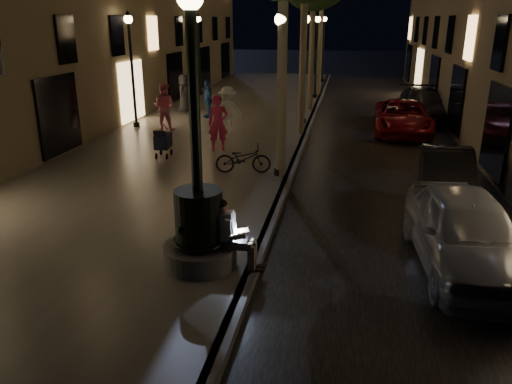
% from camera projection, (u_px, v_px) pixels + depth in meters
% --- Properties ---
extents(ground, '(120.00, 120.00, 0.00)m').
position_uv_depth(ground, '(307.00, 133.00, 21.59)').
color(ground, black).
rests_on(ground, ground).
extents(cobble_lane, '(6.00, 45.00, 0.02)m').
position_uv_depth(cobble_lane, '(378.00, 135.00, 21.09)').
color(cobble_lane, black).
rests_on(cobble_lane, ground).
extents(promenade, '(8.00, 45.00, 0.20)m').
position_uv_depth(promenade, '(218.00, 127.00, 22.23)').
color(promenade, slate).
rests_on(promenade, ground).
extents(curb_strip, '(0.25, 45.00, 0.20)m').
position_uv_depth(curb_strip, '(307.00, 130.00, 21.56)').
color(curb_strip, '#59595B').
rests_on(curb_strip, ground).
extents(fountain_lamppost, '(1.40, 1.40, 5.21)m').
position_uv_depth(fountain_lamppost, '(199.00, 215.00, 9.28)').
color(fountain_lamppost, '#59595B').
rests_on(fountain_lamppost, promenade).
extents(seated_man_laptop, '(0.98, 0.33, 1.35)m').
position_uv_depth(seated_man_laptop, '(231.00, 232.00, 9.27)').
color(seated_man_laptop, gray).
rests_on(seated_man_laptop, promenade).
extents(lamp_curb_a, '(0.36, 0.36, 4.81)m').
position_uv_depth(lamp_curb_a, '(280.00, 72.00, 14.07)').
color(lamp_curb_a, black).
rests_on(lamp_curb_a, promenade).
extents(lamp_curb_b, '(0.36, 0.36, 4.81)m').
position_uv_depth(lamp_curb_b, '(305.00, 54.00, 21.51)').
color(lamp_curb_b, black).
rests_on(lamp_curb_b, promenade).
extents(lamp_curb_c, '(0.36, 0.36, 4.81)m').
position_uv_depth(lamp_curb_c, '(317.00, 45.00, 28.94)').
color(lamp_curb_c, black).
rests_on(lamp_curb_c, promenade).
extents(lamp_curb_d, '(0.36, 0.36, 4.81)m').
position_uv_depth(lamp_curb_d, '(324.00, 39.00, 36.38)').
color(lamp_curb_d, black).
rests_on(lamp_curb_d, promenade).
extents(lamp_left_b, '(0.36, 0.36, 4.81)m').
position_uv_depth(lamp_left_b, '(131.00, 55.00, 20.84)').
color(lamp_left_b, black).
rests_on(lamp_left_b, promenade).
extents(lamp_left_c, '(0.36, 0.36, 4.81)m').
position_uv_depth(lamp_left_c, '(199.00, 44.00, 30.13)').
color(lamp_left_c, black).
rests_on(lamp_left_c, promenade).
extents(stroller, '(0.52, 1.08, 1.10)m').
position_uv_depth(stroller, '(163.00, 141.00, 16.84)').
color(stroller, black).
rests_on(stroller, promenade).
extents(car_front, '(2.10, 4.62, 1.54)m').
position_uv_depth(car_front, '(465.00, 232.00, 9.65)').
color(car_front, '#94969B').
rests_on(car_front, ground).
extents(car_second, '(1.74, 3.99, 1.27)m').
position_uv_depth(car_second, '(447.00, 173.00, 13.80)').
color(car_second, black).
rests_on(car_second, ground).
extents(car_third, '(2.49, 5.08, 1.39)m').
position_uv_depth(car_third, '(403.00, 117.00, 21.28)').
color(car_third, maroon).
rests_on(car_third, ground).
extents(car_rear, '(2.10, 5.06, 1.46)m').
position_uv_depth(car_rear, '(422.00, 104.00, 24.20)').
color(car_rear, '#2C2C31').
rests_on(car_rear, ground).
extents(pedestrian_red, '(0.82, 0.66, 1.96)m').
position_uv_depth(pedestrian_red, '(218.00, 123.00, 17.61)').
color(pedestrian_red, '#D22A56').
rests_on(pedestrian_red, promenade).
extents(pedestrian_pink, '(0.98, 0.78, 1.95)m').
position_uv_depth(pedestrian_pink, '(164.00, 107.00, 20.90)').
color(pedestrian_pink, pink).
rests_on(pedestrian_pink, promenade).
extents(pedestrian_white, '(1.41, 1.12, 1.92)m').
position_uv_depth(pedestrian_white, '(228.00, 111.00, 20.12)').
color(pedestrian_white, white).
rests_on(pedestrian_white, promenade).
extents(pedestrian_blue, '(0.89, 1.12, 1.78)m').
position_uv_depth(pedestrian_blue, '(208.00, 99.00, 23.56)').
color(pedestrian_blue, '#264E8C').
rests_on(pedestrian_blue, promenade).
extents(pedestrian_dark, '(0.62, 0.93, 1.87)m').
position_uv_depth(pedestrian_dark, '(184.00, 94.00, 24.88)').
color(pedestrian_dark, '#323136').
rests_on(pedestrian_dark, promenade).
extents(bicycle, '(1.76, 0.87, 0.89)m').
position_uv_depth(bicycle, '(243.00, 159.00, 15.15)').
color(bicycle, black).
rests_on(bicycle, promenade).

